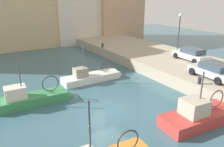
% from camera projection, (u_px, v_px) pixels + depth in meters
% --- Properties ---
extents(water_surface, '(80.00, 80.00, 0.00)m').
position_uv_depth(water_surface, '(108.00, 110.00, 16.20)').
color(water_surface, '#386070').
rests_on(water_surface, ground).
extents(quay_wall, '(9.00, 56.00, 1.20)m').
position_uv_depth(quay_wall, '(209.00, 75.00, 21.66)').
color(quay_wall, '#ADA08C').
rests_on(quay_wall, ground).
extents(fishing_boat_red, '(6.18, 2.56, 4.44)m').
position_uv_depth(fishing_boat_red, '(202.00, 119.00, 14.61)').
color(fishing_boat_red, '#BC3833').
rests_on(fishing_boat_red, ground).
extents(fishing_boat_green, '(6.01, 2.01, 4.22)m').
position_uv_depth(fishing_boat_green, '(36.00, 102.00, 17.13)').
color(fishing_boat_green, '#388951').
rests_on(fishing_boat_green, ground).
extents(fishing_boat_white, '(6.53, 1.94, 4.82)m').
position_uv_depth(fishing_boat_white, '(94.00, 79.00, 21.93)').
color(fishing_boat_white, white).
rests_on(fishing_boat_white, ground).
extents(parked_car_white, '(2.17, 4.21, 1.38)m').
position_uv_depth(parked_car_white, '(191.00, 54.00, 24.15)').
color(parked_car_white, silver).
rests_on(parked_car_white, quay_wall).
extents(parked_car_silver, '(2.25, 4.09, 1.34)m').
position_uv_depth(parked_car_silver, '(213.00, 70.00, 18.86)').
color(parked_car_silver, '#B7B7BC').
rests_on(parked_car_silver, quay_wall).
extents(mooring_bollard_mid, '(0.28, 0.28, 0.55)m').
position_uv_depth(mooring_bollard_mid, '(200.00, 81.00, 17.71)').
color(mooring_bollard_mid, '#2D2D33').
rests_on(mooring_bollard_mid, quay_wall).
extents(mooring_bollard_north, '(0.28, 0.28, 0.55)m').
position_uv_depth(mooring_bollard_north, '(103.00, 45.00, 30.62)').
color(mooring_bollard_north, '#2D2D33').
rests_on(mooring_bollard_north, quay_wall).
extents(quay_streetlamp, '(0.36, 0.36, 4.83)m').
position_uv_depth(quay_streetlamp, '(179.00, 27.00, 25.73)').
color(quay_streetlamp, '#38383D').
rests_on(quay_streetlamp, quay_wall).
extents(waterfront_building_west, '(11.35, 7.51, 12.56)m').
position_uv_depth(waterfront_building_west, '(18.00, 7.00, 34.85)').
color(waterfront_building_west, '#D1B284').
rests_on(waterfront_building_west, ground).
extents(waterfront_building_east, '(8.62, 6.68, 13.85)m').
position_uv_depth(waterfront_building_east, '(75.00, 2.00, 38.69)').
color(waterfront_building_east, silver).
rests_on(waterfront_building_east, ground).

